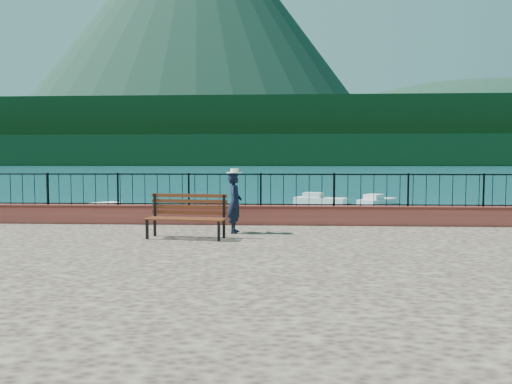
# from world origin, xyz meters

# --- Properties ---
(ground) EXTENTS (2000.00, 2000.00, 0.00)m
(ground) POSITION_xyz_m (0.00, 0.00, 0.00)
(ground) COLOR #19596B
(ground) RESTS_ON ground
(parapet) EXTENTS (28.00, 0.46, 0.58)m
(parapet) POSITION_xyz_m (0.00, 3.70, 1.49)
(parapet) COLOR #BA4D43
(parapet) RESTS_ON promenade
(railing) EXTENTS (27.00, 0.05, 0.95)m
(railing) POSITION_xyz_m (0.00, 3.70, 2.25)
(railing) COLOR black
(railing) RESTS_ON parapet
(dock) EXTENTS (2.00, 16.00, 0.30)m
(dock) POSITION_xyz_m (-2.00, 12.00, 0.15)
(dock) COLOR #2D231C
(dock) RESTS_ON ground
(far_forest) EXTENTS (900.00, 60.00, 18.00)m
(far_forest) POSITION_xyz_m (0.00, 300.00, 9.00)
(far_forest) COLOR black
(far_forest) RESTS_ON ground
(foothills) EXTENTS (900.00, 120.00, 44.00)m
(foothills) POSITION_xyz_m (0.00, 360.00, 22.00)
(foothills) COLOR black
(foothills) RESTS_ON ground
(volcano) EXTENTS (560.00, 560.00, 380.00)m
(volcano) POSITION_xyz_m (-120.00, 700.00, 190.00)
(volcano) COLOR #142D23
(volcano) RESTS_ON ground
(companion_hill) EXTENTS (448.00, 384.00, 180.00)m
(companion_hill) POSITION_xyz_m (220.00, 560.00, 0.00)
(companion_hill) COLOR #142D23
(companion_hill) RESTS_ON ground
(park_bench) EXTENTS (2.05, 0.89, 1.10)m
(park_bench) POSITION_xyz_m (-2.04, 0.89, 1.52)
(park_bench) COLOR black
(park_bench) RESTS_ON promenade
(person) EXTENTS (0.40, 0.60, 1.61)m
(person) POSITION_xyz_m (-0.92, 1.92, 2.01)
(person) COLOR black
(person) RESTS_ON promenade
(hat) EXTENTS (0.44, 0.44, 0.12)m
(hat) POSITION_xyz_m (-0.92, 1.92, 2.87)
(hat) COLOR white
(hat) RESTS_ON person
(boat_0) EXTENTS (4.19, 1.35, 0.80)m
(boat_0) POSITION_xyz_m (-3.49, 10.87, 0.40)
(boat_0) COLOR silver
(boat_0) RESTS_ON ground
(boat_1) EXTENTS (4.29, 3.23, 0.80)m
(boat_1) POSITION_xyz_m (5.58, 13.49, 0.40)
(boat_1) COLOR silver
(boat_1) RESTS_ON ground
(boat_2) EXTENTS (3.91, 3.16, 0.80)m
(boat_2) POSITION_xyz_m (6.42, 13.63, 0.40)
(boat_2) COLOR white
(boat_2) RESTS_ON ground
(boat_3) EXTENTS (3.61, 4.27, 0.80)m
(boat_3) POSITION_xyz_m (-9.27, 16.74, 0.40)
(boat_3) COLOR white
(boat_3) RESTS_ON ground
(boat_4) EXTENTS (3.96, 2.63, 0.80)m
(boat_4) POSITION_xyz_m (3.13, 25.35, 0.40)
(boat_4) COLOR silver
(boat_4) RESTS_ON ground
(boat_5) EXTENTS (3.25, 3.66, 0.80)m
(boat_5) POSITION_xyz_m (7.11, 24.46, 0.40)
(boat_5) COLOR silver
(boat_5) RESTS_ON ground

